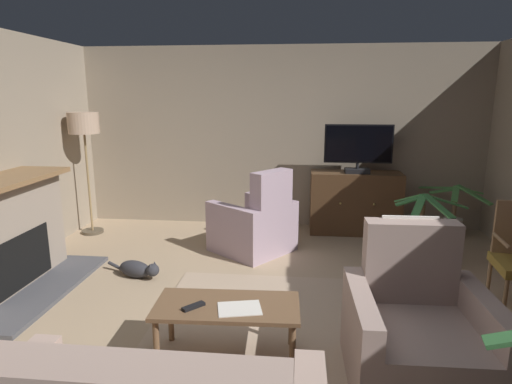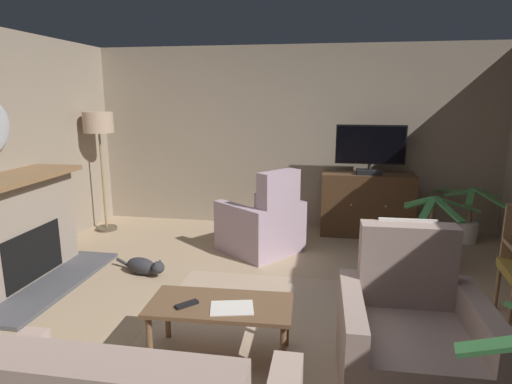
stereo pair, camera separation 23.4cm
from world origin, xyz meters
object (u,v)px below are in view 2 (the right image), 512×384
(coffee_table, at_px, (220,310))
(tv_remote, at_px, (187,304))
(armchair_beside_cabinet, at_px, (263,226))
(floor_lamp, at_px, (99,131))
(television, at_px, (370,148))
(folded_newspaper, at_px, (232,308))
(armchair_near_window, at_px, (411,341))
(fireplace, at_px, (13,234))
(potted_plant_small_fern_corner, at_px, (429,250))
(tv_cabinet, at_px, (367,206))
(cat, at_px, (144,266))
(potted_plant_tall_palm_by_window, at_px, (469,223))

(coffee_table, bearing_deg, tv_remote, -161.34)
(armchair_beside_cabinet, relative_size, floor_lamp, 0.68)
(television, height_order, folded_newspaper, television)
(coffee_table, distance_m, armchair_near_window, 1.31)
(fireplace, xyz_separation_m, television, (3.66, 2.18, 0.68))
(fireplace, distance_m, potted_plant_small_fern_corner, 4.39)
(coffee_table, xyz_separation_m, folded_newspaper, (0.10, -0.06, 0.05))
(tv_cabinet, xyz_separation_m, coffee_table, (-1.27, -3.14, -0.03))
(television, height_order, floor_lamp, floor_lamp)
(fireplace, xyz_separation_m, tv_cabinet, (3.66, 2.23, -0.12))
(tv_cabinet, bearing_deg, potted_plant_small_fern_corner, -63.18)
(cat, xyz_separation_m, floor_lamp, (-1.20, 1.41, 1.32))
(potted_plant_small_fern_corner, xyz_separation_m, potted_plant_tall_palm_by_window, (0.71, 1.05, 0.03))
(coffee_table, xyz_separation_m, potted_plant_tall_palm_by_window, (2.57, 3.02, -0.12))
(armchair_beside_cabinet, bearing_deg, television, 32.76)
(television, xyz_separation_m, floor_lamp, (-3.67, -0.35, 0.20))
(cat, bearing_deg, potted_plant_tall_palm_by_window, 24.28)
(television, xyz_separation_m, armchair_near_window, (0.03, -3.20, -0.88))
(tv_remote, bearing_deg, potted_plant_small_fern_corner, 177.79)
(tv_cabinet, height_order, cat, tv_cabinet)
(tv_remote, relative_size, armchair_near_window, 0.16)
(television, bearing_deg, fireplace, -149.22)
(floor_lamp, bearing_deg, fireplace, -89.72)
(tv_cabinet, xyz_separation_m, tv_remote, (-1.50, -3.22, 0.03))
(coffee_table, height_order, cat, coffee_table)
(armchair_near_window, xyz_separation_m, cat, (-2.50, 1.44, -0.24))
(armchair_beside_cabinet, height_order, floor_lamp, floor_lamp)
(tv_cabinet, xyz_separation_m, armchair_near_window, (0.03, -3.25, -0.08))
(armchair_beside_cabinet, relative_size, cat, 1.72)
(tv_remote, xyz_separation_m, potted_plant_small_fern_corner, (2.09, 2.05, -0.22))
(tv_cabinet, distance_m, potted_plant_small_fern_corner, 1.32)
(television, bearing_deg, cat, -144.49)
(armchair_near_window, height_order, potted_plant_small_fern_corner, armchair_near_window)
(tv_remote, relative_size, armchair_beside_cabinet, 0.15)
(armchair_beside_cabinet, distance_m, potted_plant_small_fern_corner, 1.92)
(tv_remote, relative_size, cat, 0.26)
(cat, bearing_deg, tv_cabinet, 36.32)
(potted_plant_tall_palm_by_window, bearing_deg, cat, -155.72)
(fireplace, xyz_separation_m, tv_remote, (2.16, -0.98, -0.09))
(potted_plant_small_fern_corner, relative_size, cat, 1.27)
(fireplace, xyz_separation_m, armchair_beside_cabinet, (2.35, 1.34, -0.20))
(coffee_table, height_order, armchair_near_window, armchair_near_window)
(cat, distance_m, floor_lamp, 2.27)
(tv_remote, relative_size, floor_lamp, 0.10)
(coffee_table, distance_m, potted_plant_small_fern_corner, 2.72)
(tv_remote, relative_size, potted_plant_small_fern_corner, 0.20)
(tv_cabinet, xyz_separation_m, folded_newspaper, (-1.18, -3.20, 0.02))
(armchair_near_window, relative_size, floor_lamp, 0.63)
(potted_plant_tall_palm_by_window, height_order, cat, potted_plant_tall_palm_by_window)
(tv_remote, distance_m, floor_lamp, 3.68)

